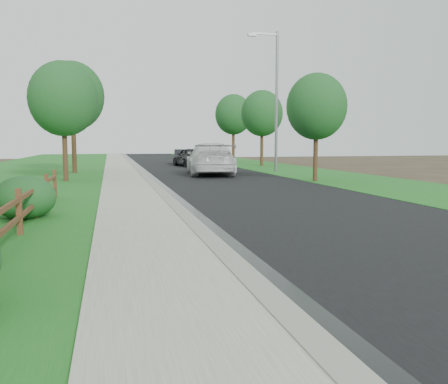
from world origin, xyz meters
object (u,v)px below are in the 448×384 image
object	(u,v)px
white_suv	(210,159)
streetlight	(274,93)
ranch_fence	(8,218)
dark_car_mid	(190,157)

from	to	relation	value
white_suv	streetlight	xyz separation A→B (m)	(4.87, 1.60, 4.41)
ranch_fence	dark_car_mid	distance (m)	31.24
ranch_fence	white_suv	distance (m)	21.43
ranch_fence	streetlight	world-z (taller)	streetlight
white_suv	dark_car_mid	world-z (taller)	white_suv
ranch_fence	dark_car_mid	size ratio (longest dim) A/B	3.55
ranch_fence	streetlight	xyz separation A→B (m)	(13.12, 21.37, 4.81)
white_suv	dark_car_mid	size ratio (longest dim) A/B	1.45
streetlight	white_suv	bearing A→B (deg)	-161.84
ranch_fence	dark_car_mid	world-z (taller)	dark_car_mid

